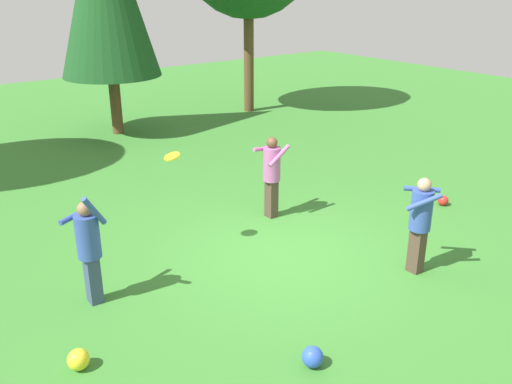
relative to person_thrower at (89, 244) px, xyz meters
name	(u,v)px	position (x,y,z in m)	size (l,w,h in m)	color
ground_plane	(285,255)	(3.18, -0.59, -0.95)	(40.00, 40.00, 0.00)	#387A2D
person_thrower	(89,244)	(0.00, 0.00, 0.00)	(0.60, 0.61, 1.77)	#38476B
person_catcher	(272,170)	(4.03, 0.85, 0.03)	(0.60, 0.53, 1.65)	#4C382D
person_bystander	(420,218)	(4.52, -2.30, 0.01)	(0.72, 0.73, 1.63)	#4C382D
frisbee	(172,156)	(1.75, 0.64, 0.81)	(0.28, 0.28, 0.11)	yellow
ball_red	(443,200)	(7.27, -0.89, -0.84)	(0.22, 0.22, 0.22)	red
ball_blue	(313,357)	(1.58, -3.03, -0.82)	(0.27, 0.27, 0.27)	blue
ball_yellow	(78,359)	(-0.74, -1.33, -0.82)	(0.27, 0.27, 0.27)	yellow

